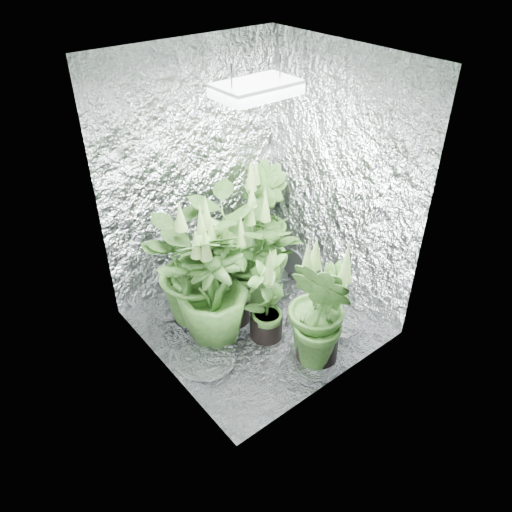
{
  "coord_description": "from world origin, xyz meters",
  "views": [
    {
      "loc": [
        -1.86,
        -2.31,
        2.68
      ],
      "look_at": [
        -0.0,
        0.0,
        0.64
      ],
      "focal_mm": 35.0,
      "sensor_mm": 36.0,
      "label": 1
    }
  ],
  "objects": [
    {
      "name": "plant_b",
      "position": [
        -0.12,
        0.14,
        0.44
      ],
      "size": [
        0.64,
        0.64,
        0.96
      ],
      "rotation": [
        0.0,
        0.0,
        0.59
      ],
      "color": "black",
      "rests_on": "ground"
    },
    {
      "name": "plant_f",
      "position": [
        -0.04,
        -0.17,
        0.37
      ],
      "size": [
        0.55,
        0.55,
        0.82
      ],
      "rotation": [
        0.0,
        0.0,
        4.04
      ],
      "color": "black",
      "rests_on": "ground"
    },
    {
      "name": "ceiling",
      "position": [
        0.0,
        0.0,
        2.0
      ],
      "size": [
        1.6,
        1.6,
        0.01
      ],
      "primitive_type": "cube",
      "color": "silver",
      "rests_on": "walls"
    },
    {
      "name": "plant_c",
      "position": [
        0.55,
        0.61,
        0.46
      ],
      "size": [
        0.62,
        0.62,
        1.01
      ],
      "rotation": [
        0.0,
        0.0,
        1.3
      ],
      "color": "black",
      "rests_on": "ground"
    },
    {
      "name": "plant_d",
      "position": [
        -0.34,
        0.07,
        0.47
      ],
      "size": [
        0.68,
        0.68,
        1.03
      ],
      "rotation": [
        0.0,
        0.0,
        2.78
      ],
      "color": "black",
      "rests_on": "ground"
    },
    {
      "name": "plant_g",
      "position": [
        0.09,
        -0.58,
        0.45
      ],
      "size": [
        0.59,
        0.59,
        1.0
      ],
      "rotation": [
        0.0,
        0.0,
        4.49
      ],
      "color": "black",
      "rests_on": "ground"
    },
    {
      "name": "plant_a",
      "position": [
        -0.29,
        0.36,
        0.49
      ],
      "size": [
        1.07,
        1.07,
        1.05
      ],
      "rotation": [
        0.0,
        0.0,
        0.31
      ],
      "color": "black",
      "rests_on": "ground"
    },
    {
      "name": "plant_e",
      "position": [
        0.13,
        0.24,
        0.49
      ],
      "size": [
        0.93,
        0.93,
        1.04
      ],
      "rotation": [
        0.0,
        0.0,
        3.23
      ],
      "color": "black",
      "rests_on": "ground"
    },
    {
      "name": "ground",
      "position": [
        0.0,
        0.0,
        0.0
      ],
      "size": [
        1.6,
        1.6,
        0.0
      ],
      "primitive_type": "plane",
      "color": "silver",
      "rests_on": "ground"
    },
    {
      "name": "grow_lamp",
      "position": [
        0.0,
        0.0,
        1.83
      ],
      "size": [
        0.5,
        0.3,
        0.22
      ],
      "color": "gray",
      "rests_on": "ceiling"
    },
    {
      "name": "walls",
      "position": [
        0.0,
        0.0,
        1.0
      ],
      "size": [
        1.62,
        1.62,
        2.0
      ],
      "color": "silver",
      "rests_on": "ground"
    },
    {
      "name": "circulation_fan",
      "position": [
        0.62,
        0.25,
        0.14
      ],
      "size": [
        0.14,
        0.28,
        0.32
      ],
      "rotation": [
        0.0,
        0.0,
        0.15
      ],
      "color": "black",
      "rests_on": "ground"
    },
    {
      "name": "plant_label",
      "position": [
        0.15,
        -0.62,
        0.3
      ],
      "size": [
        0.06,
        0.06,
        0.09
      ],
      "primitive_type": "cube",
      "rotation": [
        -0.21,
        0.0,
        0.72
      ],
      "color": "white",
      "rests_on": "plant_g"
    }
  ]
}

